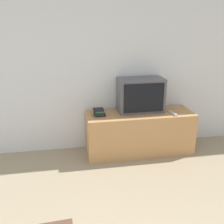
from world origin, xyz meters
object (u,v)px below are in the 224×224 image
at_px(television, 141,95).
at_px(remote_on_stand, 172,113).
at_px(book_stack, 99,112).
at_px(tv_stand, 139,132).

relative_size(television, remote_on_stand, 3.20).
bearing_deg(book_stack, remote_on_stand, -7.71).
relative_size(book_stack, remote_on_stand, 1.06).
distance_m(tv_stand, book_stack, 0.68).
height_order(television, remote_on_stand, television).
bearing_deg(remote_on_stand, book_stack, 172.29).
relative_size(television, book_stack, 3.03).
bearing_deg(remote_on_stand, tv_stand, 164.83).
height_order(book_stack, remote_on_stand, book_stack).
bearing_deg(television, tv_stand, -104.89).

